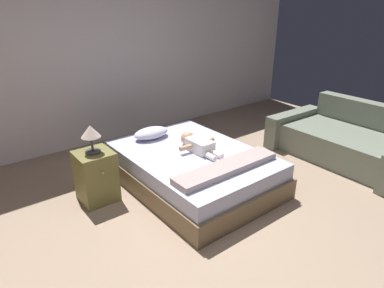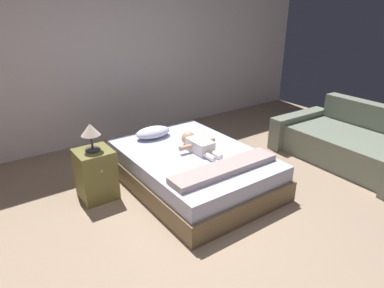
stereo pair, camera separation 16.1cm
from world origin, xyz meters
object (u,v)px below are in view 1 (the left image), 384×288
object	(u,v)px
bed	(192,168)
nightstand	(96,176)
toothbrush	(208,143)
baby	(197,144)
couch	(348,141)
pillow	(151,133)
lamp	(91,133)

from	to	relation	value
bed	nightstand	size ratio (longest dim) A/B	3.43
bed	toothbrush	bearing A→B (deg)	11.46
baby	toothbrush	xyz separation A→B (m)	(0.21, 0.04, -0.06)
couch	pillow	bearing A→B (deg)	148.65
bed	baby	bearing A→B (deg)	11.15
baby	couch	bearing A→B (deg)	-20.05
bed	nightstand	bearing A→B (deg)	160.53
pillow	baby	distance (m)	0.68
bed	couch	size ratio (longest dim) A/B	1.03
toothbrush	bed	bearing A→B (deg)	-168.54
baby	nightstand	bearing A→B (deg)	162.85
couch	lamp	xyz separation A→B (m)	(-3.15, 1.09, 0.53)
toothbrush	couch	xyz separation A→B (m)	(1.83, -0.79, -0.17)
pillow	couch	world-z (taller)	couch
toothbrush	pillow	bearing A→B (deg)	126.38
bed	pillow	xyz separation A→B (m)	(-0.14, 0.66, 0.27)
pillow	lamp	xyz separation A→B (m)	(-0.88, -0.30, 0.30)
bed	toothbrush	distance (m)	0.37
pillow	bed	bearing A→B (deg)	-78.14
bed	lamp	world-z (taller)	lamp
pillow	baby	bearing A→B (deg)	-70.34
pillow	couch	size ratio (longest dim) A/B	0.25
nightstand	couch	bearing A→B (deg)	-19.04
baby	pillow	bearing A→B (deg)	109.66
lamp	nightstand	bearing A→B (deg)	-90.00
bed	lamp	distance (m)	1.22
baby	couch	size ratio (longest dim) A/B	0.34
couch	lamp	world-z (taller)	lamp
bed	lamp	xyz separation A→B (m)	(-1.01, 0.36, 0.57)
couch	bed	bearing A→B (deg)	161.16
nightstand	baby	bearing A→B (deg)	-17.15
couch	nightstand	distance (m)	3.33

